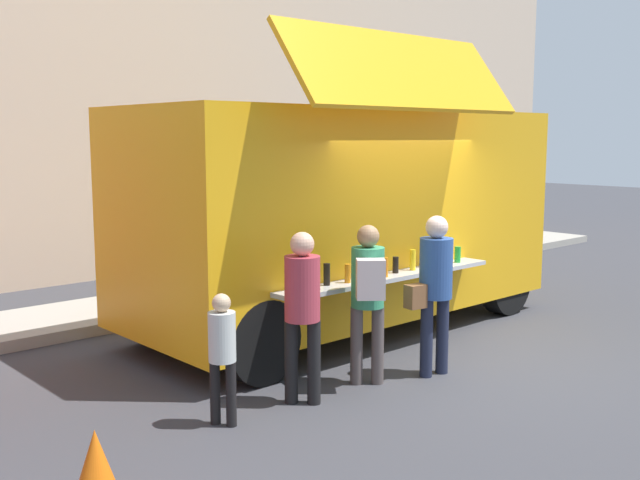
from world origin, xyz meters
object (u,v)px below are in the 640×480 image
at_px(food_truck_main, 346,211).
at_px(customer_mid_with_backpack, 368,288).
at_px(customer_rear_waiting, 302,302).
at_px(customer_front_ordering, 435,282).
at_px(trash_bin, 406,243).
at_px(traffic_cone_orange, 96,468).
at_px(child_near_queue, 222,347).

distance_m(food_truck_main, customer_mid_with_backpack, 2.39).
distance_m(customer_mid_with_backpack, customer_rear_waiting, 0.84).
bearing_deg(customer_front_ordering, trash_bin, -37.67).
xyz_separation_m(food_truck_main, customer_rear_waiting, (-2.29, -1.76, -0.58)).
distance_m(food_truck_main, customer_rear_waiting, 2.95).
bearing_deg(traffic_cone_orange, customer_mid_with_backpack, 8.55).
height_order(traffic_cone_orange, customer_mid_with_backpack, customer_mid_with_backpack).
height_order(trash_bin, customer_mid_with_backpack, customer_mid_with_backpack).
relative_size(customer_front_ordering, child_near_queue, 1.44).
bearing_deg(traffic_cone_orange, trash_bin, 28.39).
bearing_deg(child_near_queue, traffic_cone_orange, 173.45).
height_order(food_truck_main, customer_mid_with_backpack, food_truck_main).
xyz_separation_m(food_truck_main, customer_front_ordering, (-0.70, -2.07, -0.55)).
height_order(customer_mid_with_backpack, child_near_queue, customer_mid_with_backpack).
xyz_separation_m(traffic_cone_orange, child_near_queue, (1.48, 0.60, 0.44)).
bearing_deg(child_near_queue, customer_mid_with_backpack, -32.36).
bearing_deg(child_near_queue, trash_bin, 1.17).
bearing_deg(food_truck_main, customer_front_ordering, -109.07).
relative_size(customer_front_ordering, customer_rear_waiting, 1.04).
bearing_deg(customer_rear_waiting, child_near_queue, 134.49).
distance_m(customer_front_ordering, child_near_queue, 2.51).
relative_size(food_truck_main, customer_mid_with_backpack, 3.55).
xyz_separation_m(customer_mid_with_backpack, child_near_queue, (-1.72, 0.12, -0.30)).
bearing_deg(food_truck_main, customer_rear_waiting, -142.72).
bearing_deg(customer_front_ordering, food_truck_main, -10.18).
bearing_deg(customer_mid_with_backpack, customer_front_ordering, -68.94).
xyz_separation_m(food_truck_main, traffic_cone_orange, (-4.65, -2.29, -1.30)).
bearing_deg(child_near_queue, customer_rear_waiting, -32.80).
bearing_deg(customer_mid_with_backpack, trash_bin, -12.38).
xyz_separation_m(food_truck_main, trash_bin, (3.89, 2.32, -1.07)).
relative_size(food_truck_main, customer_front_ordering, 3.42).
distance_m(trash_bin, customer_rear_waiting, 7.42).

